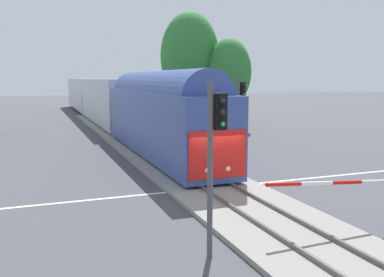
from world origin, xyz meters
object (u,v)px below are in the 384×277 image
object	(u,v)px
oak_far_right	(229,72)
traffic_signal_median	(215,142)
commuter_train	(108,100)
elm_centre_background	(190,57)
traffic_signal_far_side	(241,102)

from	to	relation	value
oak_far_right	traffic_signal_median	bearing A→B (deg)	-116.21
commuter_train	traffic_signal_median	bearing A→B (deg)	-94.74
traffic_signal_median	oak_far_right	xyz separation A→B (m)	(13.53, 27.48, 2.26)
oak_far_right	elm_centre_background	xyz separation A→B (m)	(-3.06, 2.74, 1.60)
oak_far_right	elm_centre_background	bearing A→B (deg)	138.23
commuter_train	oak_far_right	size ratio (longest dim) A/B	6.92
oak_far_right	elm_centre_background	distance (m)	4.41
commuter_train	elm_centre_background	world-z (taller)	elm_centre_background
traffic_signal_far_side	elm_centre_background	xyz separation A→B (m)	(1.72, 14.70, 3.78)
traffic_signal_far_side	traffic_signal_median	world-z (taller)	traffic_signal_far_side
oak_far_right	elm_centre_background	world-z (taller)	elm_centre_background
commuter_train	traffic_signal_far_side	bearing A→B (deg)	-73.23
oak_far_right	elm_centre_background	size ratio (longest dim) A/B	0.76
commuter_train	oak_far_right	bearing A→B (deg)	-35.01
commuter_train	traffic_signal_far_side	world-z (taller)	commuter_train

